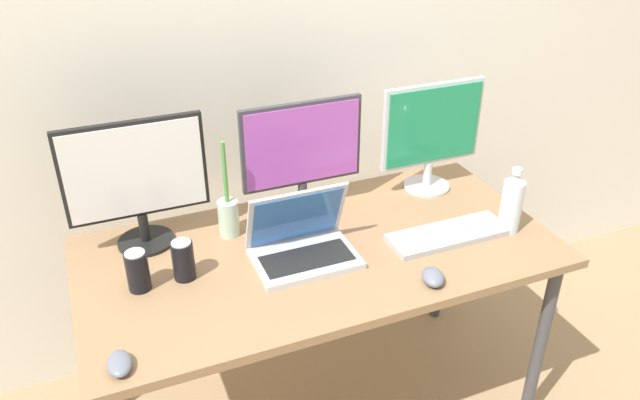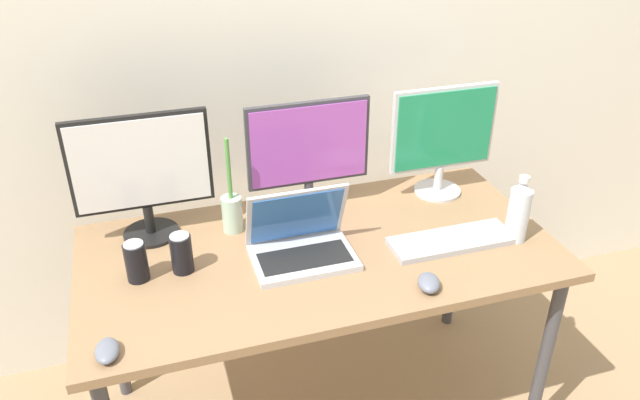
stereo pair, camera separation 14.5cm
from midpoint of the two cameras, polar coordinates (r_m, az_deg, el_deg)
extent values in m
cube|color=silver|center=(2.30, -2.68, 15.29)|extent=(7.00, 0.08, 2.60)
cylinder|color=#424247|center=(2.33, 21.59, -13.38)|extent=(0.04, 0.04, 0.71)
cylinder|color=#424247|center=(2.42, -16.87, -10.62)|extent=(0.04, 0.04, 0.71)
cylinder|color=#424247|center=(2.73, 13.72, -5.04)|extent=(0.04, 0.04, 0.71)
cube|color=#93704C|center=(2.02, 2.06, -4.86)|extent=(1.52, 0.76, 0.03)
cylinder|color=black|center=(2.13, -13.30, -2.98)|extent=(0.18, 0.18, 0.01)
cylinder|color=black|center=(2.11, -13.47, -1.72)|extent=(0.03, 0.03, 0.10)
cube|color=black|center=(2.01, -14.15, 3.32)|extent=(0.44, 0.02, 0.32)
cube|color=white|center=(2.00, -14.11, 3.16)|extent=(0.41, 0.01, 0.29)
cylinder|color=#38383D|center=(2.22, 0.85, -0.68)|extent=(0.19, 0.19, 0.01)
cylinder|color=#38383D|center=(2.20, 0.86, 0.53)|extent=(0.03, 0.03, 0.09)
cube|color=#38383D|center=(2.11, 0.90, 5.18)|extent=(0.43, 0.02, 0.30)
cube|color=#A54CB2|center=(2.10, 1.01, 5.04)|extent=(0.40, 0.01, 0.27)
cylinder|color=silver|center=(2.39, 12.38, 0.83)|extent=(0.17, 0.17, 0.01)
cylinder|color=silver|center=(2.36, 12.51, 1.96)|extent=(0.03, 0.03, 0.09)
cube|color=silver|center=(2.28, 13.05, 6.40)|extent=(0.39, 0.02, 0.30)
cube|color=#1E8C59|center=(2.27, 13.21, 6.27)|extent=(0.37, 0.01, 0.28)
cube|color=silver|center=(1.95, 0.58, -5.33)|extent=(0.32, 0.22, 0.02)
cube|color=black|center=(1.93, 0.73, -5.32)|extent=(0.28, 0.12, 0.00)
cube|color=silver|center=(1.95, -0.06, -1.41)|extent=(0.32, 0.09, 0.21)
cube|color=#3366B2|center=(1.94, 0.00, -1.56)|extent=(0.29, 0.07, 0.19)
cube|color=#B2B2B7|center=(2.09, 13.91, -3.68)|extent=(0.41, 0.14, 0.02)
ellipsoid|color=slate|center=(1.69, -16.53, -13.14)|extent=(0.07, 0.10, 0.03)
ellipsoid|color=slate|center=(1.87, 12.14, -7.46)|extent=(0.09, 0.11, 0.04)
cylinder|color=silver|center=(2.13, 19.53, -1.35)|extent=(0.07, 0.07, 0.18)
cone|color=silver|center=(2.08, 20.01, 1.15)|extent=(0.06, 0.06, 0.03)
cylinder|color=white|center=(2.07, 20.13, 1.76)|extent=(0.03, 0.03, 0.02)
cylinder|color=black|center=(1.90, -14.37, -5.57)|extent=(0.07, 0.07, 0.12)
cylinder|color=silver|center=(1.87, -14.61, -3.98)|extent=(0.06, 0.06, 0.00)
cylinder|color=black|center=(1.91, -10.43, -4.90)|extent=(0.07, 0.07, 0.12)
cylinder|color=silver|center=(1.87, -10.60, -3.32)|extent=(0.06, 0.06, 0.00)
cylinder|color=#B2D1B7|center=(2.08, -6.07, -1.32)|extent=(0.07, 0.07, 0.12)
cylinder|color=#519342|center=(2.00, -6.32, 2.81)|extent=(0.01, 0.01, 0.21)
camera|label=1|loc=(0.07, -87.83, 1.23)|focal=35.00mm
camera|label=2|loc=(0.07, 92.17, -1.23)|focal=35.00mm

